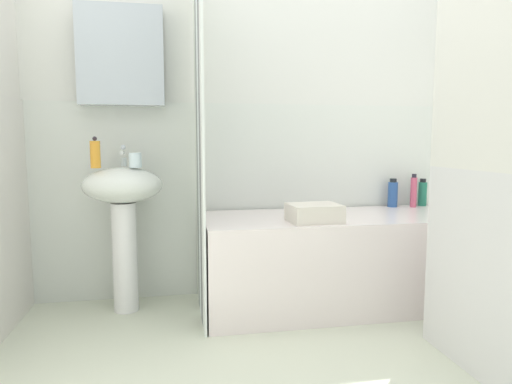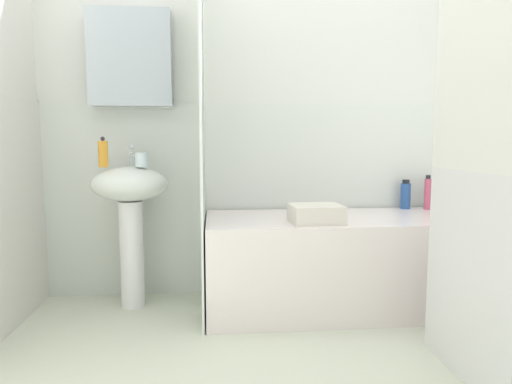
% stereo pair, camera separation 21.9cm
% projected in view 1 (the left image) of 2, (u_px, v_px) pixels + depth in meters
% --- Properties ---
extents(wall_back_tiled, '(3.60, 0.18, 2.40)m').
position_uv_depth(wall_back_tiled, '(274.00, 114.00, 2.87)').
color(wall_back_tiled, silver).
rests_on(wall_back_tiled, ground_plane).
extents(sink, '(0.44, 0.34, 0.82)m').
position_uv_depth(sink, '(123.00, 206.00, 2.53)').
color(sink, white).
rests_on(sink, ground_plane).
extents(faucet, '(0.03, 0.12, 0.12)m').
position_uv_depth(faucet, '(123.00, 156.00, 2.58)').
color(faucet, silver).
rests_on(faucet, sink).
extents(soap_dispenser, '(0.05, 0.05, 0.17)m').
position_uv_depth(soap_dispenser, '(95.00, 154.00, 2.44)').
color(soap_dispenser, orange).
rests_on(soap_dispenser, sink).
extents(toothbrush_cup, '(0.07, 0.07, 0.08)m').
position_uv_depth(toothbrush_cup, '(135.00, 160.00, 2.48)').
color(toothbrush_cup, white).
rests_on(toothbrush_cup, sink).
extents(bathtub, '(1.58, 0.64, 0.54)m').
position_uv_depth(bathtub, '(338.00, 260.00, 2.67)').
color(bathtub, white).
rests_on(bathtub, ground_plane).
extents(shower_curtain, '(0.01, 0.64, 2.00)m').
position_uv_depth(shower_curtain, '(199.00, 135.00, 2.44)').
color(shower_curtain, white).
rests_on(shower_curtain, ground_plane).
extents(body_wash_bottle, '(0.05, 0.05, 0.18)m').
position_uv_depth(body_wash_bottle, '(423.00, 193.00, 3.02)').
color(body_wash_bottle, '#227258').
rests_on(body_wash_bottle, bathtub).
extents(conditioner_bottle, '(0.04, 0.04, 0.22)m').
position_uv_depth(conditioner_bottle, '(414.00, 191.00, 2.96)').
color(conditioner_bottle, '#CA516E').
rests_on(conditioner_bottle, bathtub).
extents(shampoo_bottle, '(0.06, 0.06, 0.19)m').
position_uv_depth(shampoo_bottle, '(393.00, 194.00, 2.97)').
color(shampoo_bottle, '#2A5195').
rests_on(shampoo_bottle, bathtub).
extents(towel_folded, '(0.28, 0.23, 0.10)m').
position_uv_depth(towel_folded, '(314.00, 213.00, 2.43)').
color(towel_folded, silver).
rests_on(towel_folded, bathtub).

